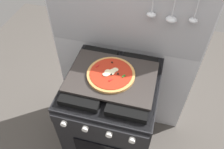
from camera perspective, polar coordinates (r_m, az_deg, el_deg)
ground_plane at (r=2.17m, az=-0.00°, el=-16.81°), size 4.00×4.00×0.00m
kitchen_backsplash at (r=1.73m, az=2.90°, el=4.76°), size 1.10×0.09×1.55m
stove at (r=1.77m, az=-0.01°, el=-10.51°), size 0.60×0.64×0.90m
baking_tray at (r=1.41m, az=-0.00°, el=-0.50°), size 0.54×0.38×0.02m
pizza_left at (r=1.40m, az=-0.26°, el=0.10°), size 0.30×0.30×0.03m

